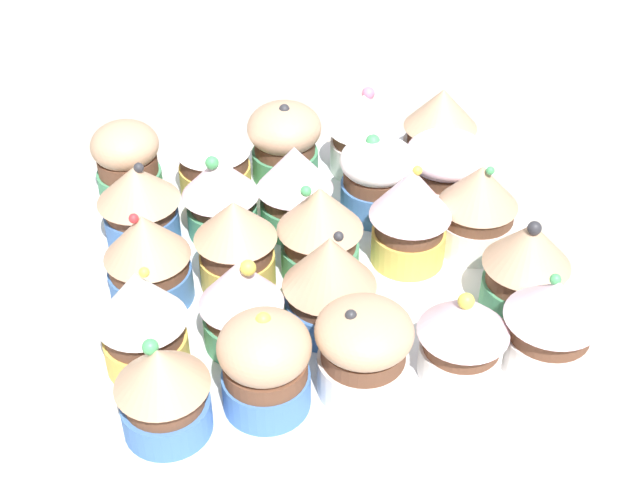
% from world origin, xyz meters
% --- Properties ---
extents(ground_plane, '(1.80, 1.80, 0.03)m').
position_xyz_m(ground_plane, '(0.00, 0.00, -0.01)').
color(ground_plane, '#B2A899').
extents(baking_tray, '(0.36, 0.36, 0.01)m').
position_xyz_m(baking_tray, '(0.00, 0.00, 0.01)').
color(baking_tray, silver).
rests_on(baking_tray, ground_plane).
extents(cupcake_0, '(0.05, 0.05, 0.07)m').
position_xyz_m(cupcake_0, '(-0.13, -0.13, 0.05)').
color(cupcake_0, '#4C9E6B').
rests_on(cupcake_0, baking_tray).
extents(cupcake_1, '(0.06, 0.06, 0.07)m').
position_xyz_m(cupcake_1, '(-0.07, -0.12, 0.05)').
color(cupcake_1, '#477AC6').
rests_on(cupcake_1, baking_tray).
extents(cupcake_2, '(0.06, 0.06, 0.07)m').
position_xyz_m(cupcake_2, '(0.00, -0.12, 0.05)').
color(cupcake_2, '#477AC6').
rests_on(cupcake_2, baking_tray).
extents(cupcake_3, '(0.06, 0.06, 0.08)m').
position_xyz_m(cupcake_3, '(0.07, -0.13, 0.05)').
color(cupcake_3, '#EFC651').
rests_on(cupcake_3, baking_tray).
extents(cupcake_4, '(0.06, 0.06, 0.07)m').
position_xyz_m(cupcake_4, '(0.12, -0.12, 0.05)').
color(cupcake_4, '#477AC6').
rests_on(cupcake_4, baking_tray).
extents(cupcake_5, '(0.06, 0.06, 0.07)m').
position_xyz_m(cupcake_5, '(-0.12, -0.06, 0.05)').
color(cupcake_5, '#EFC651').
rests_on(cupcake_5, baking_tray).
extents(cupcake_6, '(0.06, 0.06, 0.07)m').
position_xyz_m(cupcake_6, '(-0.07, -0.06, 0.05)').
color(cupcake_6, '#4C9E6B').
rests_on(cupcake_6, baking_tray).
extents(cupcake_7, '(0.06, 0.06, 0.07)m').
position_xyz_m(cupcake_7, '(0.00, -0.06, 0.05)').
color(cupcake_7, '#EFC651').
rests_on(cupcake_7, baking_tray).
extents(cupcake_8, '(0.06, 0.06, 0.07)m').
position_xyz_m(cupcake_8, '(0.06, -0.07, 0.05)').
color(cupcake_8, '#4C9E6B').
rests_on(cupcake_8, baking_tray).
extents(cupcake_9, '(0.06, 0.06, 0.07)m').
position_xyz_m(cupcake_9, '(0.12, -0.06, 0.05)').
color(cupcake_9, '#477AC6').
rests_on(cupcake_9, baking_tray).
extents(cupcake_10, '(0.06, 0.06, 0.07)m').
position_xyz_m(cupcake_10, '(-0.13, -0.00, 0.05)').
color(cupcake_10, '#4C9E6B').
rests_on(cupcake_10, baking_tray).
extents(cupcake_11, '(0.06, 0.06, 0.07)m').
position_xyz_m(cupcake_11, '(-0.06, -0.01, 0.05)').
color(cupcake_11, '#4C9E6B').
rests_on(cupcake_11, baking_tray).
extents(cupcake_12, '(0.06, 0.06, 0.08)m').
position_xyz_m(cupcake_12, '(-0.00, -0.00, 0.05)').
color(cupcake_12, '#4C9E6B').
rests_on(cupcake_12, baking_tray).
extents(cupcake_13, '(0.06, 0.06, 0.08)m').
position_xyz_m(cupcake_13, '(0.06, -0.01, 0.05)').
color(cupcake_13, '#477AC6').
rests_on(cupcake_13, baking_tray).
extents(cupcake_14, '(0.06, 0.06, 0.07)m').
position_xyz_m(cupcake_14, '(0.12, -0.00, 0.05)').
color(cupcake_14, white).
rests_on(cupcake_14, baking_tray).
extents(cupcake_15, '(0.06, 0.06, 0.08)m').
position_xyz_m(cupcake_15, '(-0.13, 0.07, 0.05)').
color(cupcake_15, white).
rests_on(cupcake_15, baking_tray).
extents(cupcake_16, '(0.06, 0.06, 0.07)m').
position_xyz_m(cupcake_16, '(-0.07, 0.06, 0.05)').
color(cupcake_16, '#477AC6').
rests_on(cupcake_16, baking_tray).
extents(cupcake_17, '(0.06, 0.06, 0.08)m').
position_xyz_m(cupcake_17, '(-0.00, 0.07, 0.05)').
color(cupcake_17, '#EFC651').
rests_on(cupcake_17, baking_tray).
extents(cupcake_18, '(0.06, 0.06, 0.07)m').
position_xyz_m(cupcake_18, '(0.12, 0.07, 0.05)').
color(cupcake_18, white).
rests_on(cupcake_18, baking_tray).
extents(cupcake_19, '(0.06, 0.06, 0.07)m').
position_xyz_m(cupcake_19, '(-0.12, 0.13, 0.05)').
color(cupcake_19, white).
rests_on(cupcake_19, baking_tray).
extents(cupcake_20, '(0.07, 0.07, 0.06)m').
position_xyz_m(cupcake_20, '(-0.07, 0.12, 0.04)').
color(cupcake_20, white).
rests_on(cupcake_20, baking_tray).
extents(cupcake_21, '(0.06, 0.06, 0.07)m').
position_xyz_m(cupcake_21, '(-0.01, 0.12, 0.05)').
color(cupcake_21, white).
rests_on(cupcake_21, baking_tray).
extents(cupcake_22, '(0.06, 0.06, 0.08)m').
position_xyz_m(cupcake_22, '(0.07, 0.13, 0.05)').
color(cupcake_22, '#4C9E6B').
rests_on(cupcake_22, baking_tray).
extents(cupcake_23, '(0.06, 0.06, 0.07)m').
position_xyz_m(cupcake_23, '(0.13, 0.12, 0.05)').
color(cupcake_23, white).
rests_on(cupcake_23, baking_tray).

